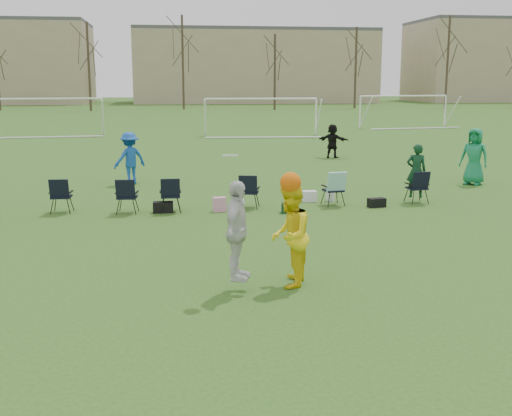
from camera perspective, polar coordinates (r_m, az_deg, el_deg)
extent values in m
plane|color=#2A571B|center=(10.77, 3.89, -8.26)|extent=(260.00, 260.00, 0.00)
imported|color=#164CA8|center=(22.91, -11.16, 4.36)|extent=(1.36, 1.20, 1.83)
imported|color=#157A4E|center=(23.64, 18.83, 4.36)|extent=(1.13, 1.12, 1.98)
imported|color=black|center=(30.41, 6.82, 5.93)|extent=(1.47, 1.25, 1.59)
imported|color=silver|center=(10.89, -1.71, -2.05)|extent=(0.72, 1.09, 1.72)
imported|color=yellow|center=(11.29, 3.04, -2.47)|extent=(0.93, 1.06, 1.83)
sphere|color=#E35E0B|center=(11.11, 3.09, 2.27)|extent=(0.37, 0.37, 0.37)
cylinder|color=white|center=(10.63, -2.31, 4.70)|extent=(0.27, 0.27, 0.05)
imported|color=#0E361E|center=(19.68, 14.06, 3.23)|extent=(0.66, 0.51, 1.60)
cube|color=black|center=(17.91, -8.26, 0.08)|extent=(0.56, 0.31, 0.30)
cube|color=pink|center=(17.88, -3.26, 0.32)|extent=(0.39, 0.29, 0.40)
cube|color=#0E331C|center=(17.71, 3.01, 0.02)|extent=(0.50, 0.36, 0.28)
cube|color=white|center=(19.40, 4.77, 1.05)|extent=(0.42, 0.31, 0.32)
cylinder|color=silver|center=(19.53, 6.63, 1.06)|extent=(0.26, 0.26, 0.30)
cube|color=black|center=(18.81, 10.67, 0.48)|extent=(0.54, 0.36, 0.26)
cube|color=black|center=(18.45, -16.92, 1.08)|extent=(0.63, 0.63, 0.96)
cube|color=black|center=(17.94, -11.39, 1.07)|extent=(0.66, 0.66, 0.96)
cube|color=black|center=(17.93, -7.62, 1.18)|extent=(0.60, 0.60, 0.96)
cube|color=black|center=(18.36, -0.63, 1.52)|extent=(0.73, 0.73, 0.96)
cube|color=black|center=(18.84, 6.87, 1.69)|extent=(0.69, 0.69, 0.96)
cube|color=black|center=(19.66, 14.10, 1.83)|extent=(0.66, 0.66, 0.96)
cylinder|color=white|center=(44.52, -13.46, 7.91)|extent=(0.12, 0.12, 2.40)
cylinder|color=white|center=(44.65, -18.27, 9.21)|extent=(7.28, 0.76, 0.12)
cylinder|color=white|center=(42.33, -4.54, 8.02)|extent=(0.12, 0.12, 2.40)
cylinder|color=white|center=(42.87, 5.36, 8.05)|extent=(0.12, 0.12, 2.40)
cylinder|color=white|center=(42.39, 0.44, 9.69)|extent=(7.29, 0.63, 0.12)
cylinder|color=white|center=(49.64, 9.23, 8.40)|extent=(0.12, 0.12, 2.40)
cylinder|color=white|center=(53.14, 16.46, 8.27)|extent=(0.12, 0.12, 2.40)
cylinder|color=white|center=(51.25, 13.03, 9.68)|extent=(7.25, 1.13, 0.12)
cylinder|color=#382B21|center=(78.95, -14.64, 12.04)|extent=(0.28, 0.28, 10.20)
cylinder|color=#382B21|center=(81.49, -6.52, 12.72)|extent=(0.28, 0.28, 11.40)
cylinder|color=#382B21|center=(79.52, 1.68, 11.96)|extent=(0.28, 0.28, 9.00)
cylinder|color=#382B21|center=(84.94, 8.85, 12.19)|extent=(0.28, 0.28, 10.20)
cylinder|color=#382B21|center=(85.95, 16.65, 12.25)|extent=(0.28, 0.28, 11.40)
cube|color=tan|center=(106.88, -0.26, 12.33)|extent=(38.00, 16.00, 11.00)
cube|color=tan|center=(120.37, 20.96, 11.97)|extent=(30.00, 16.00, 13.00)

